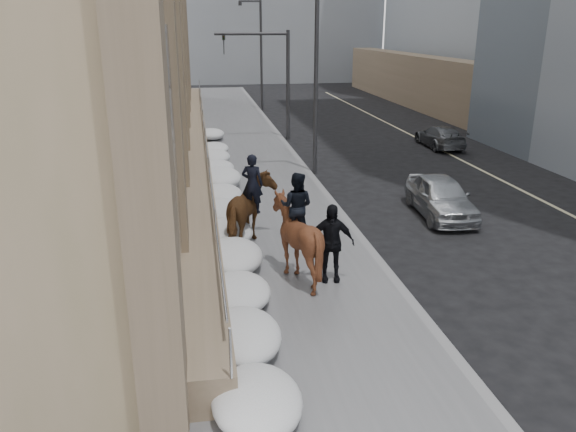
# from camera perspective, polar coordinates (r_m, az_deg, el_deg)

# --- Properties ---
(ground) EXTENTS (140.00, 140.00, 0.00)m
(ground) POSITION_cam_1_polar(r_m,az_deg,el_deg) (11.71, 2.79, -13.38)
(ground) COLOR black
(ground) RESTS_ON ground
(sidewalk) EXTENTS (5.00, 80.00, 0.12)m
(sidewalk) POSITION_cam_1_polar(r_m,az_deg,el_deg) (20.73, -2.89, 1.46)
(sidewalk) COLOR #58575A
(sidewalk) RESTS_ON ground
(curb) EXTENTS (0.24, 80.00, 0.12)m
(curb) POSITION_cam_1_polar(r_m,az_deg,el_deg) (21.16, 4.18, 1.80)
(curb) COLOR slate
(curb) RESTS_ON ground
(lane_line) EXTENTS (0.15, 70.00, 0.01)m
(lane_line) POSITION_cam_1_polar(r_m,az_deg,el_deg) (24.20, 22.68, 2.41)
(lane_line) COLOR #BFB78C
(lane_line) RESTS_ON ground
(streetlight_mid) EXTENTS (1.71, 0.24, 8.00)m
(streetlight_mid) POSITION_cam_1_polar(r_m,az_deg,el_deg) (24.23, 2.50, 14.88)
(streetlight_mid) COLOR #2D2D30
(streetlight_mid) RESTS_ON ground
(streetlight_far) EXTENTS (1.71, 0.24, 8.00)m
(streetlight_far) POSITION_cam_1_polar(r_m,az_deg,el_deg) (43.98, -2.96, 16.63)
(streetlight_far) COLOR #2D2D30
(streetlight_far) RESTS_ON ground
(traffic_signal) EXTENTS (4.10, 0.22, 6.00)m
(traffic_signal) POSITION_cam_1_polar(r_m,az_deg,el_deg) (32.04, -1.69, 14.81)
(traffic_signal) COLOR #2D2D30
(traffic_signal) RESTS_ON ground
(snow_bank) EXTENTS (1.70, 18.10, 0.76)m
(snow_bank) POSITION_cam_1_polar(r_m,az_deg,el_deg) (18.71, -6.58, 0.74)
(snow_bank) COLOR white
(snow_bank) RESTS_ON sidewalk
(mounted_horse_left) EXTENTS (1.90, 2.63, 2.67)m
(mounted_horse_left) POSITION_cam_1_polar(r_m,az_deg,el_deg) (16.20, -3.85, 0.65)
(mounted_horse_left) COLOR #4A2C16
(mounted_horse_left) RESTS_ON sidewalk
(mounted_horse_right) EXTENTS (2.34, 2.45, 2.72)m
(mounted_horse_right) POSITION_cam_1_polar(r_m,az_deg,el_deg) (13.98, 0.81, -1.96)
(mounted_horse_right) COLOR #482514
(mounted_horse_right) RESTS_ON sidewalk
(pedestrian) EXTENTS (1.24, 0.66, 2.01)m
(pedestrian) POSITION_cam_1_polar(r_m,az_deg,el_deg) (13.95, 4.35, -2.73)
(pedestrian) COLOR black
(pedestrian) RESTS_ON sidewalk
(car_silver) EXTENTS (1.96, 4.18, 1.38)m
(car_silver) POSITION_cam_1_polar(r_m,az_deg,el_deg) (19.88, 15.25, 1.95)
(car_silver) COLOR #B5B9BD
(car_silver) RESTS_ON ground
(car_grey) EXTENTS (1.68, 4.03, 1.16)m
(car_grey) POSITION_cam_1_polar(r_m,az_deg,el_deg) (31.45, 15.17, 7.80)
(car_grey) COLOR #585C60
(car_grey) RESTS_ON ground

